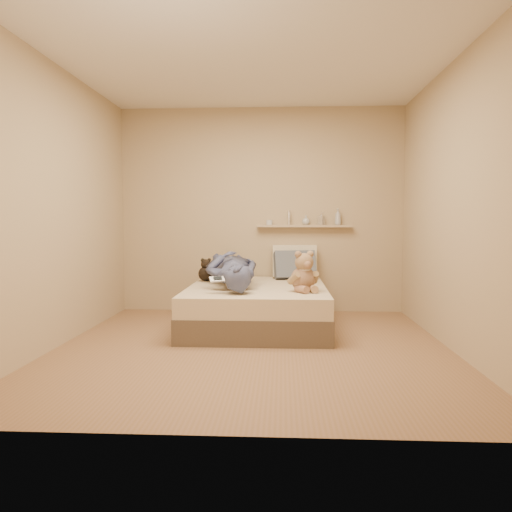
# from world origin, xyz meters

# --- Properties ---
(room) EXTENTS (3.80, 3.80, 3.80)m
(room) POSITION_xyz_m (0.00, 0.00, 1.30)
(room) COLOR #8C6548
(room) RESTS_ON ground
(bed) EXTENTS (1.50, 1.90, 0.45)m
(bed) POSITION_xyz_m (0.00, 0.93, 0.22)
(bed) COLOR brown
(bed) RESTS_ON floor
(game_console) EXTENTS (0.17, 0.12, 0.05)m
(game_console) POSITION_xyz_m (-0.36, 0.33, 0.59)
(game_console) COLOR silver
(game_console) RESTS_ON bed
(teddy_bear) EXTENTS (0.33, 0.34, 0.42)m
(teddy_bear) POSITION_xyz_m (0.49, 0.52, 0.62)
(teddy_bear) COLOR #8B684C
(teddy_bear) RESTS_ON bed
(dark_plush) EXTENTS (0.18, 0.18, 0.27)m
(dark_plush) POSITION_xyz_m (-0.63, 1.33, 0.57)
(dark_plush) COLOR black
(dark_plush) RESTS_ON bed
(pillow_cream) EXTENTS (0.56, 0.28, 0.43)m
(pillow_cream) POSITION_xyz_m (0.43, 1.76, 0.65)
(pillow_cream) COLOR beige
(pillow_cream) RESTS_ON bed
(pillow_grey) EXTENTS (0.54, 0.35, 0.37)m
(pillow_grey) POSITION_xyz_m (0.43, 1.62, 0.62)
(pillow_grey) COLOR #565B68
(pillow_grey) RESTS_ON bed
(person) EXTENTS (0.85, 1.67, 0.38)m
(person) POSITION_xyz_m (-0.29, 0.97, 0.64)
(person) COLOR #474E71
(person) RESTS_ON bed
(wall_shelf) EXTENTS (1.20, 0.12, 0.03)m
(wall_shelf) POSITION_xyz_m (0.55, 1.84, 1.10)
(wall_shelf) COLOR tan
(wall_shelf) RESTS_ON wall_back
(shelf_bottles) EXTENTS (0.95, 0.13, 0.20)m
(shelf_bottles) POSITION_xyz_m (0.68, 1.84, 1.19)
(shelf_bottles) COLOR silver
(shelf_bottles) RESTS_ON wall_shelf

